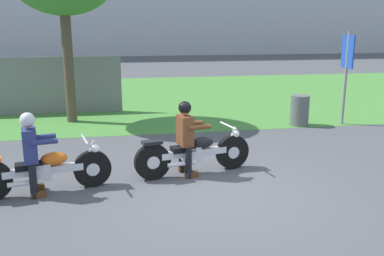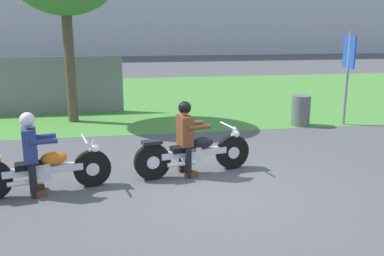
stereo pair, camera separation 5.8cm
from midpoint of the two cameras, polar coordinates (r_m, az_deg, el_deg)
ground at (r=7.40m, az=2.72°, el=-8.31°), size 120.00×120.00×0.00m
grass_verge at (r=16.97m, az=-4.76°, el=4.29°), size 60.00×12.00×0.01m
motorcycle_lead at (r=8.04m, az=0.09°, el=-3.41°), size 2.29×0.78×0.90m
rider_lead at (r=7.87m, az=-1.05°, el=-0.59°), size 0.61×0.54×1.42m
motorcycle_follow at (r=7.57m, az=-19.47°, el=-5.42°), size 2.23×0.78×0.88m
rider_follow at (r=7.44m, az=-21.02°, el=-2.44°), size 0.61×0.54×1.40m
trash_can at (r=12.29m, az=14.12°, el=2.30°), size 0.52×0.52×0.85m
sign_banner at (r=12.63m, az=19.96°, el=8.15°), size 0.08×0.60×2.60m
fence_segment at (r=14.44m, az=-23.65°, el=5.13°), size 7.00×0.06×1.80m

